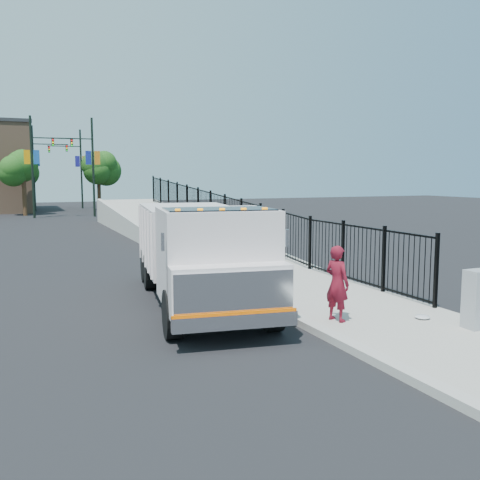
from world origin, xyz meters
name	(u,v)px	position (x,y,z in m)	size (l,w,h in m)	color
ground	(269,308)	(0.00, 0.00, 0.00)	(120.00, 120.00, 0.00)	black
sidewalk	(380,317)	(1.93, -2.00, 0.06)	(3.55, 12.00, 0.12)	#9E998E
curb	(309,325)	(0.00, -2.00, 0.08)	(0.30, 12.00, 0.16)	#ADAAA3
ramp	(174,238)	(2.12, 16.00, 0.00)	(3.95, 24.00, 1.70)	#9E998E
iron_fence	(225,227)	(3.55, 12.00, 0.90)	(0.10, 28.00, 1.80)	black
truck	(200,248)	(-1.49, 0.98, 1.50)	(3.61, 8.08, 2.67)	black
worker	(337,283)	(0.68, -2.04, 0.97)	(0.62, 0.41, 1.70)	maroon
utility_cabinet	(478,299)	(3.10, -3.71, 0.75)	(0.55, 0.40, 1.25)	gray
debris	(422,317)	(2.56, -2.68, 0.16)	(0.34, 0.34, 0.09)	silver
light_pole_0	(36,163)	(-3.95, 33.41, 4.36)	(3.77, 0.22, 8.00)	black
light_pole_1	(89,163)	(0.08, 33.25, 4.36)	(3.78, 0.22, 8.00)	black
light_pole_2	(37,165)	(-3.52, 42.19, 4.36)	(3.77, 0.22, 8.00)	black
light_pole_3	(78,166)	(0.55, 45.18, 4.36)	(3.78, 0.22, 8.00)	black
tree_0	(23,168)	(-4.85, 36.48, 3.95)	(2.72, 2.72, 5.36)	#382314
tree_1	(98,169)	(2.03, 41.58, 3.95)	(2.73, 2.73, 5.36)	#382314
tree_2	(21,170)	(-4.85, 48.09, 3.97)	(3.33, 3.33, 5.66)	#382314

